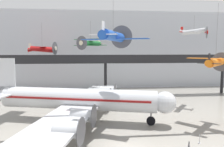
% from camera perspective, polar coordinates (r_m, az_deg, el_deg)
% --- Properties ---
extents(hangar_back_wall, '(140.00, 3.00, 22.24)m').
position_cam_1_polar(hangar_back_wall, '(64.43, -2.48, 6.19)').
color(hangar_back_wall, silver).
rests_on(hangar_back_wall, ground).
extents(mezzanine_walkway, '(110.00, 3.20, 10.00)m').
position_cam_1_polar(mezzanine_walkway, '(51.94, -1.65, 3.12)').
color(mezzanine_walkway, black).
rests_on(mezzanine_walkway, ground).
extents(airliner_silver_main, '(29.66, 34.38, 9.79)m').
position_cam_1_polar(airliner_silver_main, '(34.47, -9.07, -6.73)').
color(airliner_silver_main, silver).
rests_on(airliner_silver_main, ground).
extents(suspended_plane_green_biplane, '(7.56, 7.17, 6.65)m').
position_cam_1_polar(suspended_plane_green_biplane, '(51.21, -5.59, 7.91)').
color(suspended_plane_green_biplane, '#1E6B33').
extents(suspended_plane_silver_racer, '(5.30, 5.68, 4.48)m').
position_cam_1_polar(suspended_plane_silver_racer, '(45.91, 20.62, 10.17)').
color(suspended_plane_silver_racer, silver).
extents(suspended_plane_blue_trainer, '(8.99, 7.93, 6.41)m').
position_cam_1_polar(suspended_plane_blue_trainer, '(29.11, 0.30, 9.70)').
color(suspended_plane_blue_trainer, '#1E4CAD').
extents(suspended_plane_orange_highwing, '(6.96, 7.00, 9.81)m').
position_cam_1_polar(suspended_plane_orange_highwing, '(34.58, 25.43, 2.72)').
color(suspended_plane_orange_highwing, orange).
extents(suspended_plane_red_highwing, '(7.44, 8.91, 7.78)m').
position_cam_1_polar(suspended_plane_red_highwing, '(56.17, -17.77, 6.10)').
color(suspended_plane_red_highwing, red).
extents(stanchion_barrier, '(0.36, 0.36, 1.08)m').
position_cam_1_polar(stanchion_barrier, '(29.17, 21.88, -15.95)').
color(stanchion_barrier, '#B2B5BA').
rests_on(stanchion_barrier, ground).
extents(info_sign_pedestal, '(0.47, 0.67, 1.24)m').
position_cam_1_polar(info_sign_pedestal, '(26.65, 19.44, -17.73)').
color(info_sign_pedestal, '#4C4C51').
rests_on(info_sign_pedestal, ground).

